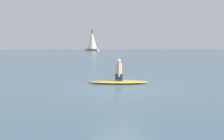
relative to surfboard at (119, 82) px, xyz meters
The scene contains 4 objects.
ground_plane 0.98m from the surfboard, 22.47° to the right, with size 400.00×400.00×0.00m, color slate.
surfboard is the anchor object (origin of this frame).
person_paddler 0.51m from the surfboard, ahead, with size 0.41×0.41×0.98m.
sailboat_center_horizon 94.34m from the surfboard, 157.54° to the left, with size 6.22×6.22×9.94m.
Camera 1 is at (7.83, -4.66, 1.63)m, focal length 35.83 mm.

